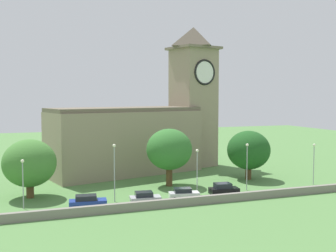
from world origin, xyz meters
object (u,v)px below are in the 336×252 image
church (148,126)px  tree_riverside_west (249,150)px  streetlamp_east_mid (247,159)px  streetlamp_west_end (23,175)px  car_silver (145,198)px  streetlamp_central (197,164)px  tree_riverside_east (29,163)px  car_white (184,194)px  streetlamp_east_end (314,157)px  car_black (224,190)px  tree_by_tower (169,149)px  car_blue (87,202)px  streetlamp_west_mid (114,164)px

church → tree_riverside_west: (13.80, -13.94, -3.61)m
church → streetlamp_east_mid: size_ratio=4.90×
streetlamp_west_end → car_silver: bearing=-12.7°
streetlamp_central → tree_riverside_west: tree_riverside_west is taller
streetlamp_east_mid → tree_riverside_east: size_ratio=0.87×
car_silver → car_white: (5.76, 0.69, -0.04)m
car_white → streetlamp_west_end: 21.29m
car_silver → streetlamp_west_end: (-15.08, 3.41, 3.41)m
tree_riverside_east → streetlamp_east_end: bearing=-8.2°
streetlamp_central → car_silver: bearing=-160.9°
tree_riverside_east → streetlamp_west_end: bearing=-99.1°
church → car_black: (4.23, -23.33, -7.69)m
car_black → church: bearing=100.3°
streetlamp_west_end → tree_riverside_east: size_ratio=0.77×
tree_riverside_west → tree_by_tower: tree_by_tower is taller
streetlamp_east_mid → streetlamp_east_end: size_ratio=1.08×
streetlamp_west_end → car_white: bearing=-7.4°
car_silver → tree_riverside_east: (-14.17, 9.09, 4.02)m
streetlamp_east_end → tree_riverside_west: tree_riverside_west is taller
car_black → tree_riverside_east: bearing=162.0°
car_blue → tree_riverside_east: bearing=129.3°
streetlamp_central → church: bearing=93.1°
church → streetlamp_east_end: 30.48m
car_blue → tree_riverside_east: 11.43m
car_blue → streetlamp_west_end: streetlamp_west_end is taller
tree_by_tower → car_white: bearing=-97.1°
tree_by_tower → streetlamp_west_mid: bearing=-146.4°
church → tree_by_tower: church is taller
streetlamp_west_mid → streetlamp_central: streetlamp_west_mid is taller
car_blue → car_black: bearing=-0.6°
car_black → streetlamp_west_end: 27.31m
car_black → streetlamp_west_mid: bearing=171.8°
streetlamp_west_end → streetlamp_west_mid: size_ratio=0.80×
streetlamp_west_mid → streetlamp_west_end: bearing=177.1°
streetlamp_east_end → tree_by_tower: size_ratio=0.73×
car_silver → tree_riverside_west: tree_riverside_west is taller
streetlamp_west_end → car_black: bearing=-5.9°
streetlamp_west_end → streetlamp_west_mid: bearing=-2.9°
streetlamp_east_end → church: bearing=135.5°
car_blue → streetlamp_west_mid: (3.96, 2.02, 4.30)m
church → streetlamp_west_end: size_ratio=5.55×
car_blue → car_silver: size_ratio=1.15×
streetlamp_east_mid → car_silver: bearing=-170.7°
car_white → streetlamp_west_end: (-20.84, 2.72, 3.45)m
car_black → streetlamp_east_mid: size_ratio=0.61×
streetlamp_central → car_blue: bearing=-172.1°
car_blue → streetlamp_central: (16.19, 2.23, 3.59)m
car_blue → car_white: (13.15, -0.12, -0.03)m
car_silver → car_black: 11.90m
car_silver → streetlamp_central: 9.97m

